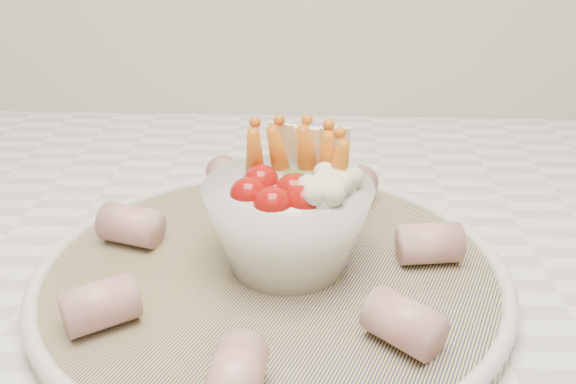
{
  "coord_description": "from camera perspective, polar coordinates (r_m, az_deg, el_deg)",
  "views": [
    {
      "loc": [
        -0.01,
        0.94,
        1.2
      ],
      "look_at": [
        -0.03,
        1.35,
        1.0
      ],
      "focal_mm": 40.0,
      "sensor_mm": 36.0,
      "label": 1
    }
  ],
  "objects": [
    {
      "name": "serving_platter",
      "position": [
        0.49,
        -1.46,
        -7.32
      ],
      "size": [
        0.46,
        0.46,
        0.02
      ],
      "color": "navy",
      "rests_on": "kitchen_counter"
    },
    {
      "name": "veggie_bowl",
      "position": [
        0.47,
        0.22,
        -2.19
      ],
      "size": [
        0.13,
        0.13,
        0.1
      ],
      "color": "silver",
      "rests_on": "serving_platter"
    },
    {
      "name": "cured_meat_rolls",
      "position": [
        0.48,
        -1.65,
        -5.3
      ],
      "size": [
        0.29,
        0.31,
        0.03
      ],
      "color": "#A64C53",
      "rests_on": "serving_platter"
    }
  ]
}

